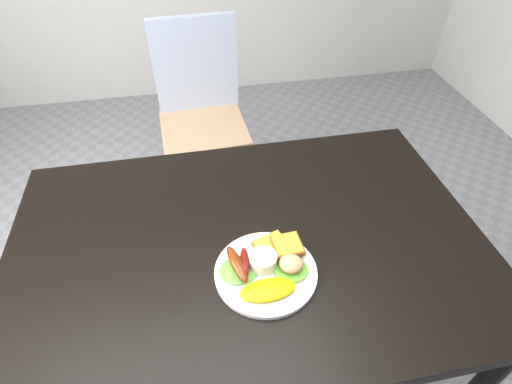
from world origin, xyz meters
The scene contains 15 objects.
room_floor centered at (0.00, 0.00, -0.01)m, with size 4.00×4.50×0.02m, color gray.
dining_table centered at (0.00, 0.00, 0.73)m, with size 1.20×0.80×0.04m, color black.
dining_chair centered at (-0.05, 0.98, 0.45)m, with size 0.40×0.40×0.05m, color tan.
person centered at (-0.28, 0.45, 0.68)m, with size 0.49×0.32×1.35m, color navy.
plate centered at (0.02, -0.11, 0.76)m, with size 0.24×0.24×0.01m, color white.
lettuce_left centered at (-0.04, -0.10, 0.77)m, with size 0.09×0.08×0.01m, color #5B9934.
lettuce_right centered at (0.08, -0.12, 0.77)m, with size 0.08×0.07×0.01m, color #3F8225.
omelette centered at (0.01, -0.17, 0.77)m, with size 0.13×0.06×0.02m, color gold.
sausage_a centered at (-0.04, -0.09, 0.78)m, with size 0.03×0.11×0.03m, color maroon.
sausage_b centered at (-0.02, -0.09, 0.78)m, with size 0.02×0.09×0.02m, color maroon.
ramekin centered at (0.02, -0.10, 0.78)m, with size 0.07×0.07×0.04m, color white.
toast_a centered at (0.05, -0.05, 0.77)m, with size 0.08×0.08×0.01m, color #845A14.
toast_b centered at (0.08, -0.06, 0.78)m, with size 0.07×0.07×0.01m, color brown.
potato_salad centered at (0.08, -0.12, 0.79)m, with size 0.06×0.05×0.03m, color #CAC78B.
fork centered at (-0.01, -0.12, 0.76)m, with size 0.14×0.01×0.00m, color #ADAFB7.
Camera 1 is at (-0.11, -0.66, 1.52)m, focal length 28.00 mm.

